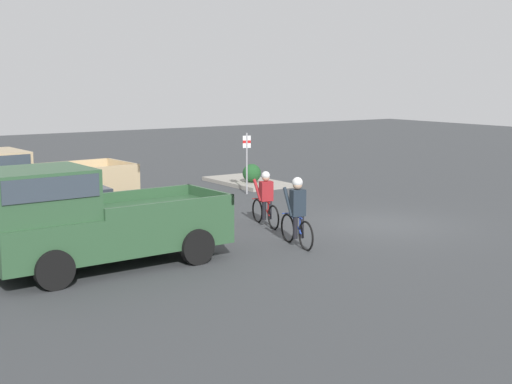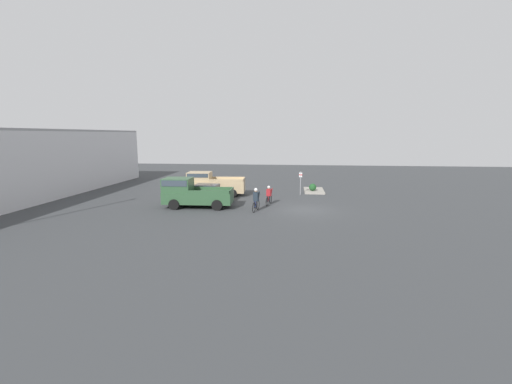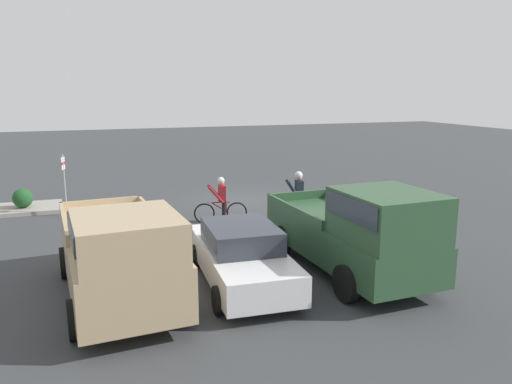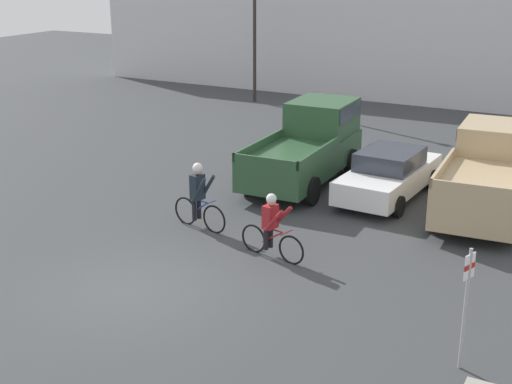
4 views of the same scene
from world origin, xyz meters
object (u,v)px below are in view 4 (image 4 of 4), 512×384
at_px(pickup_truck_0, 310,142).
at_px(sedan_0, 389,174).
at_px(lamppost, 255,1).
at_px(fire_lane_sign, 466,297).
at_px(cyclist_1, 199,195).
at_px(pickup_truck_1, 489,171).
at_px(cyclist_0, 271,226).

xyz_separation_m(pickup_truck_0, sedan_0, (2.82, -0.57, -0.49)).
bearing_deg(pickup_truck_0, lamppost, 126.21).
height_order(pickup_truck_0, sedan_0, pickup_truck_0).
bearing_deg(sedan_0, fire_lane_sign, -64.06).
relative_size(cyclist_1, lamppost, 0.22).
relative_size(pickup_truck_1, cyclist_1, 3.06).
xyz_separation_m(pickup_truck_0, fire_lane_sign, (6.84, -8.84, 0.16)).
bearing_deg(sedan_0, lamppost, 133.67).
relative_size(sedan_0, cyclist_1, 2.53).
bearing_deg(pickup_truck_1, sedan_0, -176.28).
relative_size(cyclist_0, fire_lane_sign, 0.81).
height_order(cyclist_0, cyclist_1, cyclist_1).
height_order(pickup_truck_0, cyclist_1, pickup_truck_0).
relative_size(sedan_0, fire_lane_sign, 2.02).
bearing_deg(sedan_0, pickup_truck_0, 168.59).
bearing_deg(fire_lane_sign, cyclist_0, 151.86).
height_order(pickup_truck_0, fire_lane_sign, pickup_truck_0).
distance_m(pickup_truck_0, fire_lane_sign, 11.18).
xyz_separation_m(pickup_truck_0, cyclist_0, (1.76, -6.12, -0.40)).
xyz_separation_m(pickup_truck_1, cyclist_1, (-6.38, -4.93, -0.25)).
distance_m(sedan_0, lamppost, 15.48).
bearing_deg(cyclist_1, fire_lane_sign, -24.80).
distance_m(pickup_truck_1, cyclist_1, 8.06).
distance_m(pickup_truck_0, sedan_0, 2.92).
relative_size(sedan_0, lamppost, 0.55).
relative_size(cyclist_0, lamppost, 0.22).
bearing_deg(fire_lane_sign, pickup_truck_1, 98.41).
height_order(pickup_truck_0, pickup_truck_1, pickup_truck_0).
height_order(cyclist_0, fire_lane_sign, fire_lane_sign).
xyz_separation_m(pickup_truck_1, lamppost, (-13.09, 10.63, 3.61)).
distance_m(cyclist_1, lamppost, 17.37).
height_order(pickup_truck_0, lamppost, lamppost).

